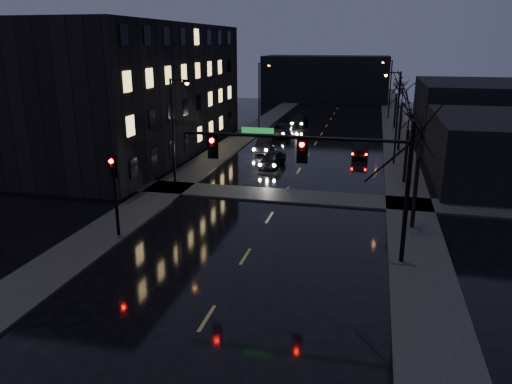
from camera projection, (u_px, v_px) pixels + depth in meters
The scene contains 23 objects.
ground at pixel (189, 347), 17.63m from camera, with size 160.00×160.00×0.00m, color black.
sidewalk_left at pixel (231, 145), 52.09m from camera, with size 3.00×140.00×0.12m, color #2D2D2B.
sidewalk_right at pixel (399, 153), 48.36m from camera, with size 3.00×140.00×0.12m, color #2D2D2B.
sidewalk_cross at pixel (283, 196), 34.85m from camera, with size 40.00×3.00×0.12m, color #2D2D2B.
apartment_block at pixel (135, 90), 47.48m from camera, with size 12.00×30.00×12.00m, color black.
commercial_right_near at pixel (502, 150), 37.73m from camera, with size 10.00×14.00×5.00m, color black.
commercial_right_far at pixel (473, 108), 57.75m from camera, with size 12.00×18.00×6.00m, color black.
far_block at pixel (326, 79), 89.82m from camera, with size 22.00×10.00×8.00m, color black.
signal_mast at pixel (328, 162), 23.76m from camera, with size 11.11×0.41×7.00m.
signal_pole_left at pixel (114, 184), 26.79m from camera, with size 0.35×0.41×4.53m.
tree_near at pixel (422, 122), 27.03m from camera, with size 3.52×3.52×8.08m.
tree_mid_a at pixel (410, 107), 36.46m from camera, with size 3.30×3.30×7.58m.
tree_mid_b at pixel (404, 83), 47.42m from camera, with size 3.74×3.74×8.59m.
tree_far at pixel (398, 79), 60.62m from camera, with size 3.43×3.43×7.88m.
streetlight_l_near at pixel (175, 126), 34.69m from camera, with size 1.53×0.28×8.00m.
streetlight_l_far at pixel (261, 90), 59.85m from camera, with size 1.53×0.28×8.00m.
streetlight_r_mid at pixel (395, 110), 42.54m from camera, with size 1.53×0.28×8.00m.
streetlight_r_far at pixel (389, 84), 68.63m from camera, with size 1.53×0.28×8.00m.
oncoming_car_a at pixel (272, 159), 43.03m from camera, with size 1.59×3.95×1.35m, color black.
oncoming_car_b at pixel (265, 145), 48.84m from camera, with size 1.47×4.23×1.39m, color black.
oncoming_car_c at pixel (281, 130), 57.12m from camera, with size 2.32×5.03×1.40m, color black.
oncoming_car_d at pixel (299, 121), 63.93m from camera, with size 1.87×4.61×1.34m, color black.
lead_car at pixel (360, 149), 46.78m from camera, with size 1.46×4.19×1.38m, color black.
Camera 1 is at (5.83, -14.33, 10.35)m, focal length 35.00 mm.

